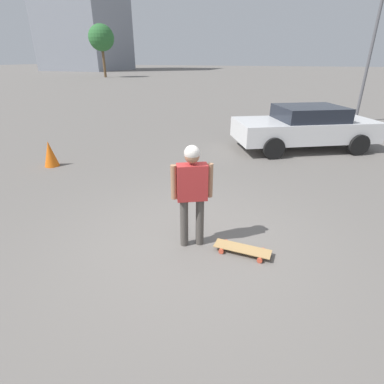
{
  "coord_description": "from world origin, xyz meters",
  "views": [
    {
      "loc": [
        3.76,
        1.25,
        2.68
      ],
      "look_at": [
        0.0,
        0.0,
        0.89
      ],
      "focal_mm": 28.0,
      "sensor_mm": 36.0,
      "label": 1
    }
  ],
  "objects_px": {
    "skateboard": "(242,249)",
    "car_parked_near": "(305,127)",
    "traffic_cone": "(50,154)",
    "person": "(192,187)"
  },
  "relations": [
    {
      "from": "person",
      "to": "traffic_cone",
      "type": "height_order",
      "value": "person"
    },
    {
      "from": "skateboard",
      "to": "car_parked_near",
      "type": "height_order",
      "value": "car_parked_near"
    },
    {
      "from": "car_parked_near",
      "to": "traffic_cone",
      "type": "bearing_deg",
      "value": 4.98
    },
    {
      "from": "car_parked_near",
      "to": "traffic_cone",
      "type": "relative_size",
      "value": 6.83
    },
    {
      "from": "car_parked_near",
      "to": "traffic_cone",
      "type": "xyz_separation_m",
      "value": [
        3.92,
        -6.41,
        -0.36
      ]
    },
    {
      "from": "person",
      "to": "skateboard",
      "type": "relative_size",
      "value": 1.85
    },
    {
      "from": "person",
      "to": "car_parked_near",
      "type": "bearing_deg",
      "value": 49.32
    },
    {
      "from": "skateboard",
      "to": "car_parked_near",
      "type": "xyz_separation_m",
      "value": [
        -6.25,
        0.87,
        0.63
      ]
    },
    {
      "from": "person",
      "to": "traffic_cone",
      "type": "bearing_deg",
      "value": 128.06
    },
    {
      "from": "skateboard",
      "to": "person",
      "type": "bearing_deg",
      "value": 4.43
    }
  ]
}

